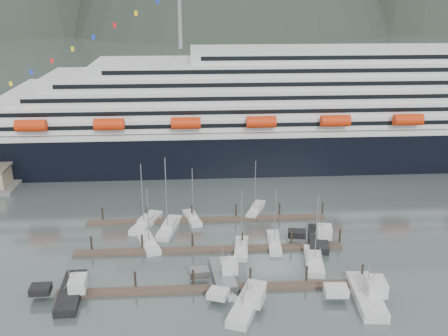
{
  "coord_description": "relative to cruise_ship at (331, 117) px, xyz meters",
  "views": [
    {
      "loc": [
        -7.92,
        -81.12,
        44.18
      ],
      "look_at": [
        -1.12,
        22.0,
        9.19
      ],
      "focal_mm": 42.0,
      "sensor_mm": 36.0,
      "label": 1
    }
  ],
  "objects": [
    {
      "name": "ground",
      "position": [
        -30.03,
        -54.94,
        -12.04
      ],
      "size": [
        1600.0,
        1600.0,
        0.0
      ],
      "primitive_type": "plane",
      "color": "#4A5856",
      "rests_on": "ground"
    },
    {
      "name": "trawler_a",
      "position": [
        -56.81,
        -65.22,
        -11.2
      ],
      "size": [
        8.52,
        11.81,
        6.4
      ],
      "rotation": [
        0.0,
        0.0,
        1.61
      ],
      "color": "black",
      "rests_on": "ground"
    },
    {
      "name": "trawler_d",
      "position": [
        -12.17,
        -69.23,
        -11.12
      ],
      "size": [
        9.23,
        12.45,
        7.28
      ],
      "rotation": [
        0.0,
        0.0,
        1.5
      ],
      "color": "#B9B9B9",
      "rests_on": "ground"
    },
    {
      "name": "sailboat_a",
      "position": [
        -46.11,
        -49.1,
        -11.63
      ],
      "size": [
        5.22,
        9.36,
        11.83
      ],
      "rotation": [
        0.0,
        0.0,
        1.88
      ],
      "color": "#B9B9B9",
      "rests_on": "ground"
    },
    {
      "name": "trawler_b",
      "position": [
        -33.37,
        -61.56,
        -11.19
      ],
      "size": [
        7.86,
        10.3,
        6.49
      ],
      "rotation": [
        0.0,
        0.0,
        1.67
      ],
      "color": "gray",
      "rests_on": "ground"
    },
    {
      "name": "sailboat_d",
      "position": [
        -23.08,
        -50.35,
        -11.65
      ],
      "size": [
        3.01,
        9.57,
        11.37
      ],
      "rotation": [
        0.0,
        0.0,
        1.49
      ],
      "color": "#B9B9B9",
      "rests_on": "ground"
    },
    {
      "name": "cruise_ship",
      "position": [
        0.0,
        0.0,
        0.0
      ],
      "size": [
        210.0,
        30.4,
        50.3
      ],
      "color": "black",
      "rests_on": "ground"
    },
    {
      "name": "sailboat_g",
      "position": [
        -24.57,
        -34.95,
        -11.65
      ],
      "size": [
        5.28,
        9.3,
        11.9
      ],
      "rotation": [
        0.0,
        0.0,
        1.21
      ],
      "color": "#B9B9B9",
      "rests_on": "ground"
    },
    {
      "name": "sailboat_c",
      "position": [
        -29.32,
        -52.31,
        -11.64
      ],
      "size": [
        3.42,
        8.8,
        12.09
      ],
      "rotation": [
        0.0,
        0.0,
        1.44
      ],
      "color": "#B9B9B9",
      "rests_on": "ground"
    },
    {
      "name": "trawler_c",
      "position": [
        -30.28,
        -69.89,
        -11.23
      ],
      "size": [
        9.7,
        12.22,
        6.04
      ],
      "rotation": [
        0.0,
        0.0,
        1.19
      ],
      "color": "#B9B9B9",
      "rests_on": "ground"
    },
    {
      "name": "sailboat_e",
      "position": [
        -47.18,
        -40.26,
        -11.61
      ],
      "size": [
        6.18,
        11.02,
        13.63
      ],
      "rotation": [
        0.0,
        0.0,
        1.23
      ],
      "color": "#B9B9B9",
      "rests_on": "ground"
    },
    {
      "name": "sailboat_b",
      "position": [
        -42.56,
        -42.83,
        -11.6
      ],
      "size": [
        4.94,
        10.79,
        15.62
      ],
      "rotation": [
        0.0,
        0.0,
        1.35
      ],
      "color": "#B9B9B9",
      "rests_on": "ground"
    },
    {
      "name": "sailboat_h",
      "position": [
        -17.4,
        -57.75,
        -11.61
      ],
      "size": [
        4.35,
        10.35,
        13.3
      ],
      "rotation": [
        0.0,
        0.0,
        1.42
      ],
      "color": "#B9B9B9",
      "rests_on": "ground"
    },
    {
      "name": "trawler_e",
      "position": [
        -14.88,
        -49.75,
        -11.16
      ],
      "size": [
        8.32,
        10.87,
        6.76
      ],
      "rotation": [
        0.0,
        0.0,
        1.39
      ],
      "color": "black",
      "rests_on": "ground"
    },
    {
      "name": "dock_mid",
      "position": [
        -34.95,
        -51.89,
        -11.73
      ],
      "size": [
        48.18,
        2.28,
        3.2
      ],
      "color": "#43352B",
      "rests_on": "ground"
    },
    {
      "name": "dock_far",
      "position": [
        -34.95,
        -38.89,
        -11.73
      ],
      "size": [
        48.18,
        2.28,
        3.2
      ],
      "color": "#43352B",
      "rests_on": "ground"
    },
    {
      "name": "sailboat_f",
      "position": [
        -38.0,
        -38.38,
        -11.64
      ],
      "size": [
        4.13,
        8.09,
        11.7
      ],
      "rotation": [
        0.0,
        0.0,
        1.83
      ],
      "color": "#B9B9B9",
      "rests_on": "ground"
    },
    {
      "name": "dock_near",
      "position": [
        -34.95,
        -64.89,
        -11.73
      ],
      "size": [
        48.18,
        2.28,
        3.2
      ],
      "color": "#43352B",
      "rests_on": "ground"
    }
  ]
}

